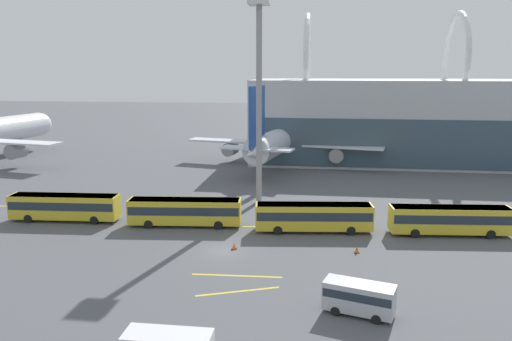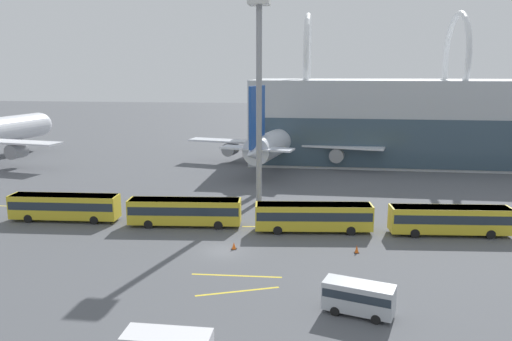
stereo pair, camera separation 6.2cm
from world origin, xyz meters
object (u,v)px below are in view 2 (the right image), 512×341
shuttle_bus_2 (313,216)px  service_van_foreground (359,296)px  traffic_cone_0 (234,246)px  shuttle_bus_3 (450,219)px  airliner_at_gate_far (283,139)px  floodlight_mast (259,81)px  shuttle_bus_1 (185,210)px  shuttle_bus_0 (65,206)px  traffic_cone_1 (357,249)px

shuttle_bus_2 → service_van_foreground: 19.25m
shuttle_bus_2 → traffic_cone_0: bearing=-146.0°
shuttle_bus_2 → shuttle_bus_3: size_ratio=1.00×
airliner_at_gate_far → floodlight_mast: 29.37m
shuttle_bus_1 → service_van_foreground: size_ratio=2.38×
shuttle_bus_1 → traffic_cone_0: size_ratio=18.12×
shuttle_bus_0 → floodlight_mast: size_ratio=0.49×
shuttle_bus_0 → shuttle_bus_3: (44.32, 0.49, 0.00)m
shuttle_bus_2 → service_van_foreground: size_ratio=2.39×
shuttle_bus_2 → traffic_cone_0: size_ratio=18.15×
shuttle_bus_0 → traffic_cone_0: 22.84m
shuttle_bus_3 → traffic_cone_0: 23.84m
shuttle_bus_2 → traffic_cone_0: shuttle_bus_2 is taller
floodlight_mast → service_van_foreground: bearing=-69.9°
service_van_foreground → floodlight_mast: size_ratio=0.21×
shuttle_bus_0 → shuttle_bus_2: 29.55m
traffic_cone_0 → traffic_cone_1: bearing=2.5°
service_van_foreground → floodlight_mast: 35.90m
airliner_at_gate_far → traffic_cone_1: (10.84, -44.97, -4.59)m
shuttle_bus_0 → traffic_cone_0: bearing=-20.9°
shuttle_bus_2 → floodlight_mast: 20.11m
airliner_at_gate_far → shuttle_bus_3: (21.22, -38.09, -3.11)m
airliner_at_gate_far → traffic_cone_0: bearing=-170.1°
airliner_at_gate_far → service_van_foreground: bearing=-158.5°
shuttle_bus_3 → floodlight_mast: 28.80m
floodlight_mast → shuttle_bus_1: bearing=-121.7°
service_van_foreground → traffic_cone_1: (0.74, 12.81, -1.03)m
shuttle_bus_2 → traffic_cone_1: 7.65m
shuttle_bus_1 → traffic_cone_1: shuttle_bus_1 is taller
traffic_cone_0 → floodlight_mast: bearing=89.3°
shuttle_bus_2 → shuttle_bus_3: same height
service_van_foreground → shuttle_bus_0: bearing=-13.1°
traffic_cone_0 → traffic_cone_1: (12.22, 0.54, 0.04)m
shuttle_bus_2 → shuttle_bus_3: (14.77, 0.79, 0.00)m
airliner_at_gate_far → shuttle_bus_1: airliner_at_gate_far is taller
shuttle_bus_3 → traffic_cone_0: bearing=-166.7°
shuttle_bus_3 → floodlight_mast: size_ratio=0.49×
shuttle_bus_0 → service_van_foreground: 38.35m
shuttle_bus_1 → traffic_cone_0: bearing=-49.7°
shuttle_bus_0 → traffic_cone_0: size_ratio=18.04×
shuttle_bus_0 → shuttle_bus_1: 14.77m
shuttle_bus_1 → traffic_cone_1: 20.22m
shuttle_bus_2 → airliner_at_gate_far: bearing=93.1°
shuttle_bus_0 → service_van_foreground: bearing=-33.3°
airliner_at_gate_far → shuttle_bus_0: 45.07m
shuttle_bus_3 → traffic_cone_0: size_ratio=18.11×
airliner_at_gate_far → floodlight_mast: size_ratio=1.53×
shuttle_bus_3 → floodlight_mast: floodlight_mast is taller
service_van_foreground → airliner_at_gate_far: bearing=-63.1°
shuttle_bus_0 → shuttle_bus_2: bearing=-3.8°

